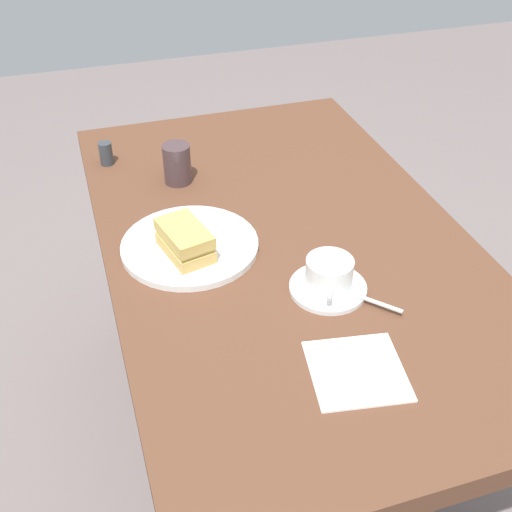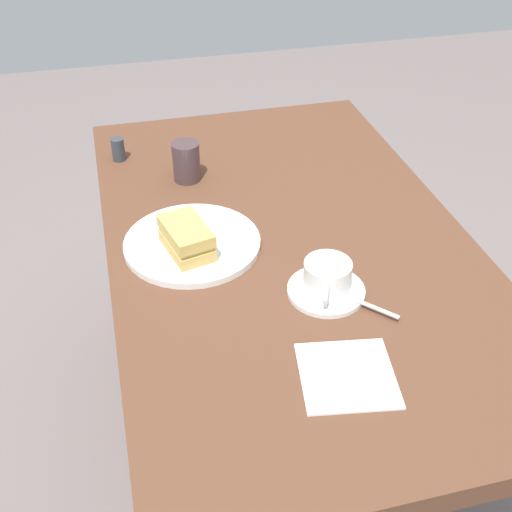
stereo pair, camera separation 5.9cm
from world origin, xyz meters
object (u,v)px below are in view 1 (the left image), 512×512
object	(u,v)px
coffee_saucer	(328,288)
salt_shaker	(106,153)
sandwich_front	(185,240)
napkin	(357,371)
drinking_glass	(177,164)
coffee_cup	(329,273)
dining_table	(284,265)
spoon	(368,299)
sandwich_plate	(190,246)

from	to	relation	value
coffee_saucer	salt_shaker	size ratio (longest dim) A/B	2.52
sandwich_front	coffee_saucer	size ratio (longest dim) A/B	0.96
napkin	salt_shaker	xyz separation A→B (m)	(-0.81, -0.30, 0.03)
drinking_glass	sandwich_front	bearing A→B (deg)	-9.11
coffee_saucer	coffee_cup	xyz separation A→B (m)	(0.00, -0.00, 0.04)
dining_table	sandwich_front	size ratio (longest dim) A/B	9.03
coffee_saucer	coffee_cup	bearing A→B (deg)	-23.18
dining_table	spoon	bearing A→B (deg)	15.83
dining_table	salt_shaker	bearing A→B (deg)	-143.25
coffee_saucer	sandwich_plate	bearing A→B (deg)	-133.63
salt_shaker	sandwich_plate	bearing A→B (deg)	15.94
coffee_saucer	dining_table	bearing A→B (deg)	-174.67
coffee_cup	spoon	distance (m)	0.08
sandwich_front	coffee_saucer	xyz separation A→B (m)	(0.18, 0.23, -0.04)
dining_table	spoon	world-z (taller)	spoon
dining_table	coffee_saucer	distance (m)	0.21
coffee_saucer	spoon	bearing A→B (deg)	41.98
napkin	drinking_glass	bearing A→B (deg)	-167.69
coffee_saucer	salt_shaker	xyz separation A→B (m)	(-0.61, -0.33, 0.02)
dining_table	drinking_glass	xyz separation A→B (m)	(-0.28, -0.16, 0.12)
sandwich_plate	coffee_saucer	xyz separation A→B (m)	(0.20, 0.21, -0.00)
sandwich_plate	spoon	xyz separation A→B (m)	(0.26, 0.27, 0.01)
dining_table	drinking_glass	world-z (taller)	drinking_glass
dining_table	spoon	distance (m)	0.27
spoon	coffee_cup	bearing A→B (deg)	-136.97
napkin	drinking_glass	size ratio (longest dim) A/B	1.61
sandwich_plate	drinking_glass	world-z (taller)	drinking_glass
spoon	coffee_saucer	bearing A→B (deg)	-138.02
coffee_saucer	salt_shaker	distance (m)	0.69
spoon	napkin	size ratio (longest dim) A/B	0.54
dining_table	sandwich_front	bearing A→B (deg)	-86.09
dining_table	coffee_saucer	world-z (taller)	coffee_saucer
coffee_cup	salt_shaker	xyz separation A→B (m)	(-0.61, -0.33, -0.01)
sandwich_plate	napkin	size ratio (longest dim) A/B	1.84
sandwich_plate	salt_shaker	size ratio (longest dim) A/B	4.84
dining_table	napkin	xyz separation A→B (m)	(0.39, -0.02, 0.08)
spoon	salt_shaker	size ratio (longest dim) A/B	1.42
sandwich_front	coffee_saucer	bearing A→B (deg)	52.61
coffee_cup	spoon	bearing A→B (deg)	43.03
sandwich_front	coffee_saucer	distance (m)	0.29
sandwich_front	drinking_glass	bearing A→B (deg)	170.89
coffee_saucer	salt_shaker	world-z (taller)	salt_shaker
napkin	coffee_saucer	bearing A→B (deg)	170.45
coffee_cup	dining_table	bearing A→B (deg)	-174.89
salt_shaker	dining_table	bearing A→B (deg)	36.75
spoon	sandwich_plate	bearing A→B (deg)	-134.55
drinking_glass	dining_table	bearing A→B (deg)	30.03
coffee_cup	drinking_glass	world-z (taller)	drinking_glass
sandwich_plate	sandwich_front	bearing A→B (deg)	-25.81
sandwich_front	salt_shaker	bearing A→B (deg)	-166.89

